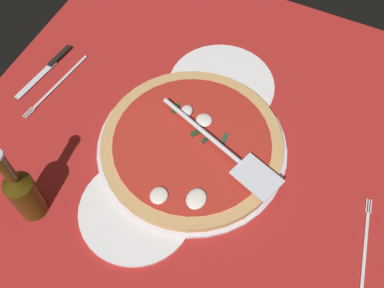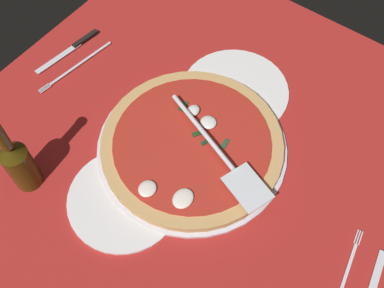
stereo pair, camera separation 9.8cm
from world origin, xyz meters
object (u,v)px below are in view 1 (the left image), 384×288
object	(u,v)px
dinner_plate_left	(221,85)
beer_bottle	(23,192)
pizza	(192,144)
pizza_server	(225,150)
place_setting_near	(53,77)
dinner_plate_right	(137,210)
place_setting_far	(378,254)

from	to	relation	value
dinner_plate_left	beer_bottle	bearing A→B (deg)	-25.68
pizza	pizza_server	size ratio (longest dim) A/B	1.27
pizza	place_setting_near	world-z (taller)	pizza
dinner_plate_left	dinner_plate_right	distance (cm)	36.29
pizza_server	place_setting_far	size ratio (longest dim) A/B	1.53
pizza_server	beer_bottle	world-z (taller)	beer_bottle
dinner_plate_left	dinner_plate_right	bearing A→B (deg)	-4.27
dinner_plate_left	dinner_plate_right	size ratio (longest dim) A/B	1.07
pizza	place_setting_far	distance (cm)	42.55
pizza	place_setting_far	bearing A→B (deg)	82.05
pizza	pizza_server	bearing A→B (deg)	91.72
pizza	beer_bottle	distance (cm)	35.00
dinner_plate_left	pizza_server	distance (cm)	20.55
pizza_server	beer_bottle	distance (cm)	40.06
place_setting_near	beer_bottle	bearing A→B (deg)	35.69
place_setting_near	beer_bottle	xyz separation A→B (cm)	(29.81, 15.96, 7.49)
pizza_server	place_setting_near	distance (cm)	46.28
beer_bottle	pizza	bearing A→B (deg)	139.25
place_setting_far	pizza	bearing A→B (deg)	72.04
dinner_plate_right	beer_bottle	size ratio (longest dim) A/B	1.05
dinner_plate_left	place_setting_far	xyz separation A→B (cm)	(24.30, 43.20, -0.14)
beer_bottle	dinner_plate_left	bearing A→B (deg)	154.32
dinner_plate_left	beer_bottle	xyz separation A→B (cm)	(44.58, -21.44, 7.35)
pizza	place_setting_far	world-z (taller)	pizza
pizza_server	place_setting_near	bearing A→B (deg)	-164.79
pizza	place_setting_far	xyz separation A→B (cm)	(5.88, 42.10, -1.75)
pizza	place_setting_near	size ratio (longest dim) A/B	1.74
pizza_server	place_setting_near	world-z (taller)	pizza_server
dinner_plate_right	beer_bottle	world-z (taller)	beer_bottle
dinner_plate_left	pizza	size ratio (longest dim) A/B	0.64
pizza	pizza_server	xyz separation A→B (cm)	(-0.22, 7.45, 2.62)
place_setting_near	pizza	bearing A→B (deg)	92.10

